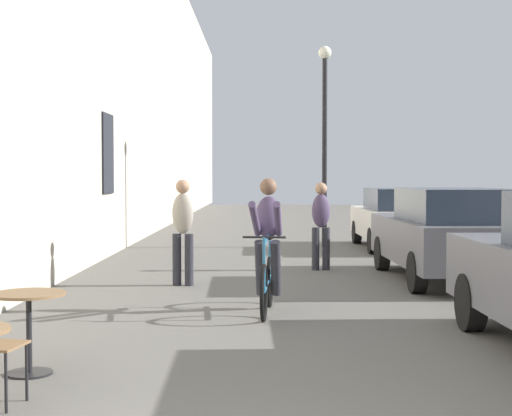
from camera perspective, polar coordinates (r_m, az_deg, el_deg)
building_facade_left at (r=18.03m, az=-11.17°, el=12.12°), size 0.54×68.00×9.63m
cafe_table_mid at (r=7.17m, az=-16.23°, el=-7.52°), size 0.64×0.64×0.72m
cyclist_on_bicycle at (r=10.02m, az=0.86°, el=-2.97°), size 0.52×1.76×1.74m
pedestrian_near at (r=12.43m, az=-5.36°, el=-1.31°), size 0.37×0.29×1.68m
pedestrian_mid at (r=14.46m, az=4.76°, el=-0.94°), size 0.37×0.29×1.62m
street_lamp at (r=19.25m, az=5.03°, el=6.42°), size 0.32×0.32×4.90m
parked_car_second at (r=13.25m, az=13.87°, el=-1.78°), size 1.93×4.38×1.54m
parked_car_third at (r=18.91m, az=10.26°, el=-0.68°), size 1.77×4.09×1.45m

